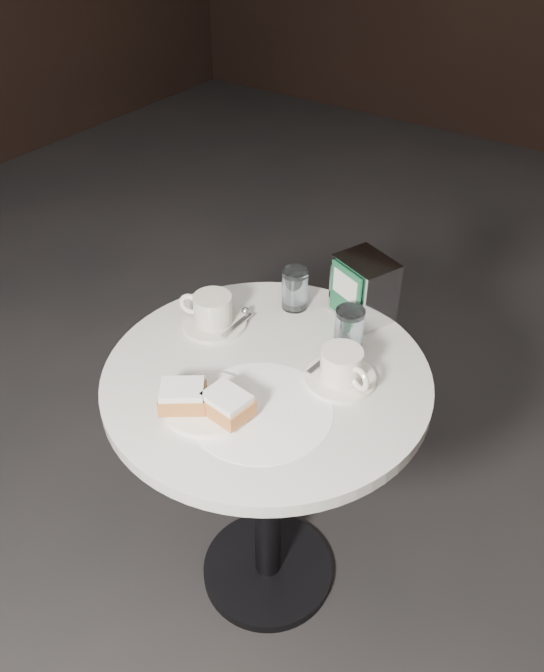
{
  "coord_description": "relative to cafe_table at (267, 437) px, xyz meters",
  "views": [
    {
      "loc": [
        0.61,
        -0.86,
        1.66
      ],
      "look_at": [
        0.0,
        0.02,
        0.83
      ],
      "focal_mm": 35.0,
      "sensor_mm": 36.0,
      "label": 1
    }
  ],
  "objects": [
    {
      "name": "beignet_plate",
      "position": [
        -0.03,
        -0.16,
        0.22
      ],
      "size": [
        0.23,
        0.23,
        0.06
      ],
      "rotation": [
        0.0,
        0.0,
        0.31
      ],
      "color": "white",
      "rests_on": "cafe_table"
    },
    {
      "name": "sugar_spill",
      "position": [
        0.06,
        -0.1,
        0.2
      ],
      "size": [
        0.35,
        0.35,
        0.0
      ],
      "primitive_type": "cylinder",
      "rotation": [
        0.0,
        0.0,
        -0.23
      ],
      "color": "white",
      "rests_on": "cafe_table"
    },
    {
      "name": "ground",
      "position": [
        0.0,
        0.0,
        -0.55
      ],
      "size": [
        7.0,
        7.0,
        0.0
      ],
      "primitive_type": "plane",
      "color": "black",
      "rests_on": "ground"
    },
    {
      "name": "coffee_cup_right",
      "position": [
        0.14,
        0.07,
        0.23
      ],
      "size": [
        0.19,
        0.19,
        0.08
      ],
      "rotation": [
        0.0,
        0.0,
        -0.36
      ],
      "color": "white",
      "rests_on": "cafe_table"
    },
    {
      "name": "water_glass_right",
      "position": [
        0.1,
        0.17,
        0.25
      ],
      "size": [
        0.08,
        0.08,
        0.1
      ],
      "rotation": [
        0.0,
        0.0,
        0.25
      ],
      "color": "white",
      "rests_on": "cafe_table"
    },
    {
      "name": "coffee_cup_left",
      "position": [
        -0.2,
        0.07,
        0.23
      ],
      "size": [
        0.19,
        0.19,
        0.08
      ],
      "rotation": [
        0.0,
        0.0,
        0.27
      ],
      "color": "beige",
      "rests_on": "cafe_table"
    },
    {
      "name": "napkin_dispenser",
      "position": [
        0.07,
        0.3,
        0.27
      ],
      "size": [
        0.16,
        0.14,
        0.15
      ],
      "rotation": [
        0.0,
        0.0,
        -0.39
      ],
      "color": "silver",
      "rests_on": "cafe_table"
    },
    {
      "name": "water_glass_left",
      "position": [
        -0.08,
        0.24,
        0.25
      ],
      "size": [
        0.08,
        0.08,
        0.1
      ],
      "rotation": [
        0.0,
        0.0,
        -0.32
      ],
      "color": "white",
      "rests_on": "cafe_table"
    },
    {
      "name": "cafe_table",
      "position": [
        0.0,
        0.0,
        0.0
      ],
      "size": [
        0.7,
        0.7,
        0.74
      ],
      "color": "black",
      "rests_on": "ground"
    }
  ]
}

